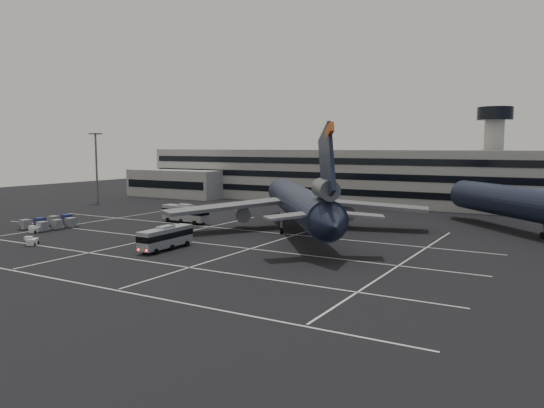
{
  "coord_description": "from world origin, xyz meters",
  "views": [
    {
      "loc": [
        53.2,
        -60.15,
        14.89
      ],
      "look_at": [
        7.38,
        18.13,
        5.0
      ],
      "focal_mm": 35.0,
      "sensor_mm": 36.0,
      "label": 1
    }
  ],
  "objects_px": {
    "trijet_main": "(299,202)",
    "bus_far": "(185,213)",
    "bus_near": "(166,237)",
    "uld_cluster": "(51,223)",
    "tug_a": "(35,230)"
  },
  "relations": [
    {
      "from": "bus_far",
      "to": "tug_a",
      "type": "distance_m",
      "value": 26.88
    },
    {
      "from": "bus_near",
      "to": "uld_cluster",
      "type": "height_order",
      "value": "bus_near"
    },
    {
      "from": "trijet_main",
      "to": "uld_cluster",
      "type": "distance_m",
      "value": 45.76
    },
    {
      "from": "trijet_main",
      "to": "bus_near",
      "type": "xyz_separation_m",
      "value": [
        -9.36,
        -23.62,
        -3.34
      ]
    },
    {
      "from": "bus_near",
      "to": "uld_cluster",
      "type": "relative_size",
      "value": 0.9
    },
    {
      "from": "tug_a",
      "to": "uld_cluster",
      "type": "height_order",
      "value": "uld_cluster"
    },
    {
      "from": "bus_far",
      "to": "tug_a",
      "type": "relative_size",
      "value": 4.76
    },
    {
      "from": "trijet_main",
      "to": "bus_far",
      "type": "xyz_separation_m",
      "value": [
        -24.38,
        -1.15,
        -3.23
      ]
    },
    {
      "from": "bus_far",
      "to": "bus_near",
      "type": "bearing_deg",
      "value": -141.11
    },
    {
      "from": "trijet_main",
      "to": "bus_near",
      "type": "height_order",
      "value": "trijet_main"
    },
    {
      "from": "uld_cluster",
      "to": "bus_far",
      "type": "bearing_deg",
      "value": 45.02
    },
    {
      "from": "bus_far",
      "to": "uld_cluster",
      "type": "relative_size",
      "value": 0.96
    },
    {
      "from": "trijet_main",
      "to": "tug_a",
      "type": "bearing_deg",
      "value": 174.61
    },
    {
      "from": "trijet_main",
      "to": "uld_cluster",
      "type": "bearing_deg",
      "value": 167.35
    },
    {
      "from": "trijet_main",
      "to": "bus_far",
      "type": "height_order",
      "value": "trijet_main"
    }
  ]
}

